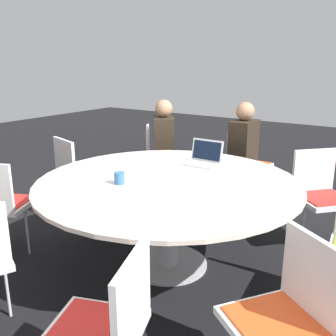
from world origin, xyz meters
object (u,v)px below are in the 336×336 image
at_px(person_0, 244,148).
at_px(coffee_cup, 119,178).
at_px(chair_1, 158,154).
at_px(person_1, 165,143).
at_px(laptop, 204,158).
at_px(chair_0, 245,159).
at_px(chair_2, 77,170).
at_px(chair_5, 106,324).
at_px(chair_6, 289,311).
at_px(chair_8, 320,190).

distance_m(person_0, coffee_cup, 1.78).
height_order(chair_1, coffee_cup, chair_1).
xyz_separation_m(person_1, laptop, (-0.86, 0.63, 0.08)).
xyz_separation_m(chair_1, laptop, (-1.06, 0.78, 0.27)).
relative_size(chair_0, laptop, 2.85).
xyz_separation_m(chair_2, chair_5, (-1.95, 1.63, 0.00)).
distance_m(chair_0, chair_1, 1.06).
relative_size(person_1, laptop, 3.99).
relative_size(chair_0, coffee_cup, 9.61).
distance_m(chair_1, chair_6, 3.11).
distance_m(chair_0, laptop, 1.18).
height_order(chair_5, person_1, person_1).
relative_size(chair_1, person_1, 0.71).
height_order(chair_6, laptop, laptop).
distance_m(person_1, coffee_cup, 1.61).
xyz_separation_m(chair_0, chair_6, (-1.27, 2.49, 0.00)).
bearing_deg(chair_1, chair_5, -4.60).
distance_m(chair_0, chair_6, 2.80).
distance_m(chair_1, person_0, 1.10).
height_order(chair_5, chair_6, same).
xyz_separation_m(chair_0, laptop, (-0.07, 1.14, 0.27)).
relative_size(chair_5, coffee_cup, 9.61).
distance_m(chair_0, coffee_cup, 2.03).
relative_size(chair_2, chair_6, 1.00).
distance_m(chair_8, person_0, 1.01).
xyz_separation_m(chair_1, person_1, (-0.21, 0.15, 0.19)).
distance_m(chair_5, chair_6, 0.84).
bearing_deg(chair_0, chair_2, -43.20).
bearing_deg(chair_8, coffee_cup, 2.24).
relative_size(chair_8, person_0, 0.71).
xyz_separation_m(chair_5, chair_8, (-0.37, -2.40, 0.00)).
bearing_deg(person_0, chair_1, -83.40).
height_order(chair_6, chair_8, same).
distance_m(chair_2, person_0, 1.84).
xyz_separation_m(chair_8, person_1, (1.78, -0.12, 0.19)).
height_order(chair_8, person_0, person_0).
height_order(chair_5, person_0, person_0).
distance_m(chair_6, coffee_cup, 1.56).
bearing_deg(laptop, chair_8, 28.74).
distance_m(chair_8, laptop, 1.09).
bearing_deg(chair_2, chair_0, 62.32).
distance_m(chair_2, coffee_cup, 1.31).
bearing_deg(chair_0, laptop, 3.38).
distance_m(chair_6, person_0, 2.55).
bearing_deg(coffee_cup, chair_2, -27.65).
relative_size(chair_0, chair_1, 1.00).
height_order(chair_0, chair_2, same).
xyz_separation_m(chair_1, person_0, (-1.08, -0.13, 0.19)).
distance_m(chair_6, person_1, 2.86).
bearing_deg(chair_1, chair_8, 46.39).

